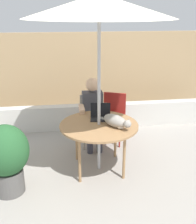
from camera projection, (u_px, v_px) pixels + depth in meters
The scene contains 11 objects.
ground_plane at pixel (99, 168), 4.22m from camera, with size 14.00×14.00×0.00m, color gray.
fence_back at pixel (84, 75), 6.09m from camera, with size 5.41×0.08×1.82m, color tan.
planter_wall_low at pixel (88, 116), 5.57m from camera, with size 4.87×0.20×0.49m, color beige.
patio_table at pixel (99, 128), 3.98m from camera, with size 1.13×1.13×0.73m.
patio_umbrella at pixel (99, 6), 3.41m from camera, with size 1.93×1.93×2.46m.
chair_occupied at pixel (92, 116), 4.85m from camera, with size 0.40×0.40×0.88m.
chair_empty at pixel (113, 114), 4.95m from camera, with size 0.52×0.52×0.88m.
person_seated at pixel (93, 110), 4.65m from camera, with size 0.48×0.48×1.22m.
laptop at pixel (101, 114), 4.17m from camera, with size 0.33×0.29×0.21m.
cat at pixel (116, 121), 3.85m from camera, with size 0.40×0.57×0.17m.
potted_plant_near_fence at pixel (6, 156), 3.50m from camera, with size 0.60×0.60×0.95m.
Camera 1 is at (-0.51, -3.61, 2.29)m, focal length 44.41 mm.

